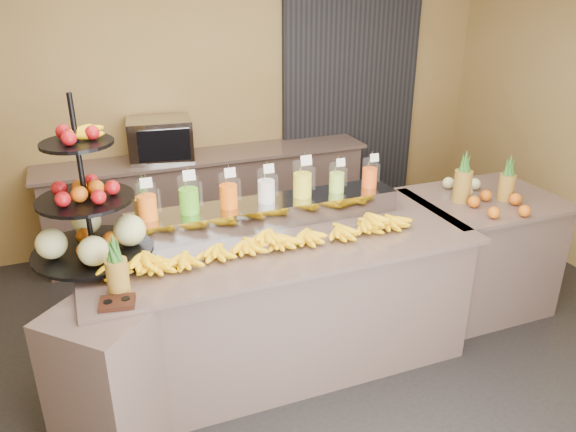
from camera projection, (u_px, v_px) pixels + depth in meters
ground at (297, 384)px, 3.70m from camera, size 6.00×6.00×0.00m
room_envelope at (280, 75)px, 3.68m from camera, size 6.04×5.02×2.82m
buffet_counter at (267, 308)px, 3.70m from camera, size 2.75×1.25×0.93m
right_counter at (478, 252)px, 4.42m from camera, size 1.08×0.88×0.93m
back_ledge at (209, 200)px, 5.43m from camera, size 3.10×0.55×0.93m
pitcher_tray at (267, 212)px, 3.79m from camera, size 1.85×0.30×0.15m
juice_pitcher_orange_a at (147, 204)px, 3.46m from camera, size 0.12×0.13×0.30m
juice_pitcher_green at (189, 197)px, 3.55m from camera, size 0.13×0.14×0.32m
juice_pitcher_orange_b at (229, 193)px, 3.64m from camera, size 0.12×0.13×0.30m
juice_pitcher_milk at (266, 188)px, 3.72m from camera, size 0.12×0.13×0.29m
juice_pitcher_lemon at (302, 182)px, 3.81m from camera, size 0.13×0.14×0.32m
juice_pitcher_lime at (337, 180)px, 3.90m from camera, size 0.11×0.11×0.27m
juice_pitcher_orange_c at (370, 175)px, 3.99m from camera, size 0.11×0.12×0.27m
banana_heap at (265, 238)px, 3.45m from camera, size 2.01×0.18×0.17m
fruit_stand at (98, 220)px, 3.25m from camera, size 0.88×0.88×0.99m
condiment_caddy at (117, 303)px, 2.87m from camera, size 0.20×0.16×0.03m
pineapple_left_a at (117, 272)px, 2.93m from camera, size 0.12×0.12×0.36m
pineapple_left_b at (145, 212)px, 3.60m from camera, size 0.13×0.13×0.41m
right_fruit_pile at (491, 196)px, 4.07m from camera, size 0.45×0.43×0.24m
oven_warmer at (160, 140)px, 5.03m from camera, size 0.60×0.46×0.37m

